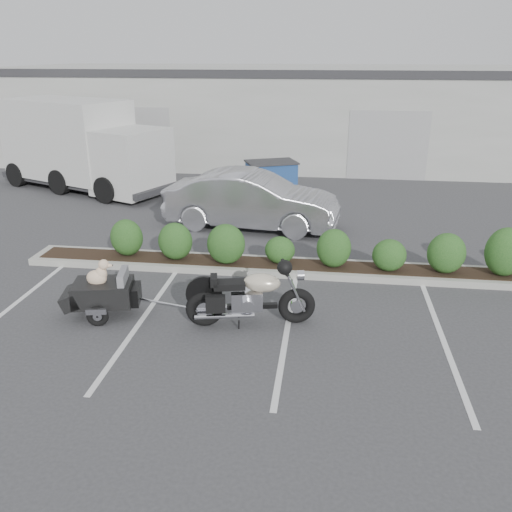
# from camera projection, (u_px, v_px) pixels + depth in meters

# --- Properties ---
(ground) EXTENTS (90.00, 90.00, 0.00)m
(ground) POSITION_uv_depth(u_px,v_px,m) (227.00, 311.00, 10.38)
(ground) COLOR #38383A
(ground) RESTS_ON ground
(planter_kerb) EXTENTS (12.00, 1.00, 0.15)m
(planter_kerb) POSITION_uv_depth(u_px,v_px,m) (288.00, 267.00, 12.27)
(planter_kerb) COLOR #9E9E93
(planter_kerb) RESTS_ON ground
(building) EXTENTS (26.00, 10.00, 4.00)m
(building) POSITION_uv_depth(u_px,v_px,m) (292.00, 111.00, 25.42)
(building) COLOR #9EA099
(building) RESTS_ON ground
(motorcycle) EXTENTS (2.33, 0.98, 1.35)m
(motorcycle) POSITION_uv_depth(u_px,v_px,m) (251.00, 297.00, 9.68)
(motorcycle) COLOR black
(motorcycle) RESTS_ON ground
(pet_trailer) EXTENTS (1.90, 1.09, 1.12)m
(pet_trailer) POSITION_uv_depth(u_px,v_px,m) (102.00, 292.00, 10.07)
(pet_trailer) COLOR black
(pet_trailer) RESTS_ON ground
(sedan) EXTENTS (4.94, 2.21, 1.57)m
(sedan) POSITION_uv_depth(u_px,v_px,m) (252.00, 200.00, 15.00)
(sedan) COLOR #BABAC1
(sedan) RESTS_ON ground
(dumpster) EXTENTS (2.00, 1.72, 1.11)m
(dumpster) POSITION_uv_depth(u_px,v_px,m) (271.00, 177.00, 18.82)
(dumpster) COLOR navy
(dumpster) RESTS_ON ground
(delivery_truck) EXTENTS (7.04, 4.65, 3.09)m
(delivery_truck) POSITION_uv_depth(u_px,v_px,m) (83.00, 147.00, 19.06)
(delivery_truck) COLOR beige
(delivery_truck) RESTS_ON ground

